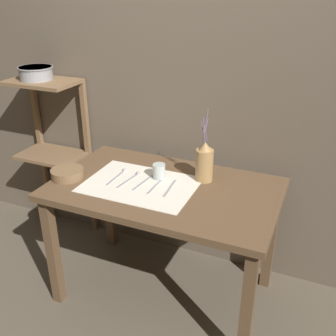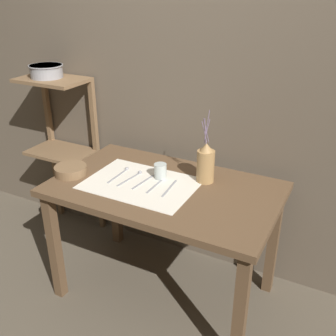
# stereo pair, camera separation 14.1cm
# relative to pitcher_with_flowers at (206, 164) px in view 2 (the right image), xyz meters

# --- Properties ---
(ground_plane) EXTENTS (12.00, 12.00, 0.00)m
(ground_plane) POSITION_rel_pitcher_with_flowers_xyz_m (-0.18, -0.17, -0.89)
(ground_plane) COLOR brown
(stone_wall_back) EXTENTS (7.00, 0.06, 2.40)m
(stone_wall_back) POSITION_rel_pitcher_with_flowers_xyz_m (-0.18, 0.33, 0.31)
(stone_wall_back) COLOR brown
(stone_wall_back) RESTS_ON ground_plane
(wooden_table) EXTENTS (1.29, 0.78, 0.78)m
(wooden_table) POSITION_rel_pitcher_with_flowers_xyz_m (-0.18, -0.17, -0.21)
(wooden_table) COLOR brown
(wooden_table) RESTS_ON ground_plane
(wooden_shelf_unit) EXTENTS (0.48, 0.31, 1.23)m
(wooden_shelf_unit) POSITION_rel_pitcher_with_flowers_xyz_m (-1.21, 0.17, -0.04)
(wooden_shelf_unit) COLOR brown
(wooden_shelf_unit) RESTS_ON ground_plane
(linen_cloth) EXTENTS (0.63, 0.45, 0.00)m
(linen_cloth) POSITION_rel_pitcher_with_flowers_xyz_m (-0.32, -0.20, -0.11)
(linen_cloth) COLOR silver
(linen_cloth) RESTS_ON wooden_table
(pitcher_with_flowers) EXTENTS (0.10, 0.10, 0.43)m
(pitcher_with_flowers) POSITION_rel_pitcher_with_flowers_xyz_m (0.00, 0.00, 0.00)
(pitcher_with_flowers) COLOR #A87F4C
(pitcher_with_flowers) RESTS_ON wooden_table
(wooden_bowl) EXTENTS (0.19, 0.19, 0.05)m
(wooden_bowl) POSITION_rel_pitcher_with_flowers_xyz_m (-0.76, -0.29, -0.08)
(wooden_bowl) COLOR brown
(wooden_bowl) RESTS_ON wooden_table
(glass_tumbler_near) EXTENTS (0.07, 0.07, 0.09)m
(glass_tumbler_near) POSITION_rel_pitcher_with_flowers_xyz_m (-0.25, -0.09, -0.06)
(glass_tumbler_near) COLOR #B7C1BC
(glass_tumbler_near) RESTS_ON wooden_table
(spoon_outer) EXTENTS (0.02, 0.22, 0.02)m
(spoon_outer) POSITION_rel_pitcher_with_flowers_xyz_m (-0.49, -0.13, -0.10)
(spoon_outer) COLOR #939399
(spoon_outer) RESTS_ON wooden_table
(spoon_inner) EXTENTS (0.05, 0.22, 0.02)m
(spoon_inner) POSITION_rel_pitcher_with_flowers_xyz_m (-0.39, -0.13, -0.10)
(spoon_inner) COLOR #939399
(spoon_inner) RESTS_ON wooden_table
(fork_outer) EXTENTS (0.03, 0.21, 0.00)m
(fork_outer) POSITION_rel_pitcher_with_flowers_xyz_m (-0.31, -0.18, -0.11)
(fork_outer) COLOR #939399
(fork_outer) RESTS_ON wooden_table
(fork_inner) EXTENTS (0.01, 0.21, 0.00)m
(fork_inner) POSITION_rel_pitcher_with_flowers_xyz_m (-0.23, -0.19, -0.11)
(fork_inner) COLOR #939399
(fork_inner) RESTS_ON wooden_table
(knife_center) EXTENTS (0.03, 0.21, 0.00)m
(knife_center) POSITION_rel_pitcher_with_flowers_xyz_m (-0.14, -0.18, -0.11)
(knife_center) COLOR #939399
(knife_center) RESTS_ON wooden_table
(metal_pot_large) EXTENTS (0.23, 0.23, 0.09)m
(metal_pot_large) POSITION_rel_pitcher_with_flowers_xyz_m (-1.25, 0.13, 0.39)
(metal_pot_large) COLOR #939399
(metal_pot_large) RESTS_ON wooden_shelf_unit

